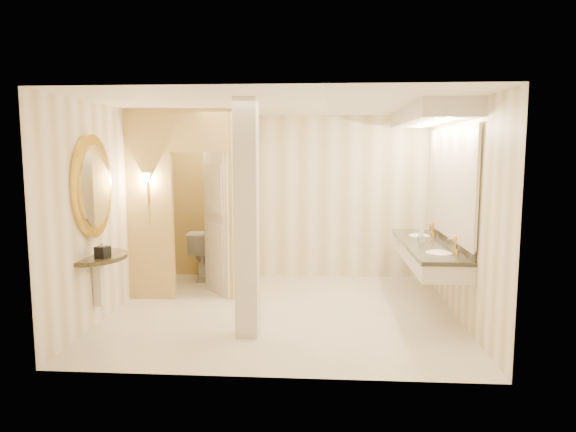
{
  "coord_description": "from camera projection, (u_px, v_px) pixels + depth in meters",
  "views": [
    {
      "loc": [
        0.51,
        -6.57,
        2.11
      ],
      "look_at": [
        0.05,
        0.2,
        1.26
      ],
      "focal_mm": 32.0,
      "sensor_mm": 36.0,
      "label": 1
    }
  ],
  "objects": [
    {
      "name": "wall_left",
      "position": [
        114.0,
        209.0,
        6.79
      ],
      "size": [
        0.02,
        4.0,
        2.7
      ],
      "primitive_type": "cube",
      "color": "white",
      "rests_on": "floor"
    },
    {
      "name": "toilet_closet",
      "position": [
        212.0,
        200.0,
        7.66
      ],
      "size": [
        1.5,
        1.55,
        2.7
      ],
      "color": "tan",
      "rests_on": "floor"
    },
    {
      "name": "wall_back",
      "position": [
        292.0,
        197.0,
        8.62
      ],
      "size": [
        4.5,
        0.02,
        2.7
      ],
      "primitive_type": "cube",
      "color": "white",
      "rests_on": "floor"
    },
    {
      "name": "vanity",
      "position": [
        432.0,
        188.0,
        6.87
      ],
      "size": [
        0.75,
        2.6,
        2.09
      ],
      "color": "beige",
      "rests_on": "floor"
    },
    {
      "name": "soap_bottle_a",
      "position": [
        422.0,
        237.0,
        7.0
      ],
      "size": [
        0.07,
        0.07,
        0.15
      ],
      "primitive_type": "imported",
      "rotation": [
        0.0,
        0.0,
        0.04
      ],
      "color": "beige",
      "rests_on": "vanity"
    },
    {
      "name": "wall_front",
      "position": [
        266.0,
        236.0,
        4.66
      ],
      "size": [
        4.5,
        0.02,
        2.7
      ],
      "primitive_type": "cube",
      "color": "white",
      "rests_on": "floor"
    },
    {
      "name": "console_shelf",
      "position": [
        94.0,
        217.0,
        6.11
      ],
      "size": [
        0.94,
        0.94,
        1.92
      ],
      "color": "black",
      "rests_on": "floor"
    },
    {
      "name": "toilet",
      "position": [
        205.0,
        253.0,
        8.58
      ],
      "size": [
        0.52,
        0.85,
        0.83
      ],
      "primitive_type": "imported",
      "rotation": [
        0.0,
        0.0,
        3.21
      ],
      "color": "white",
      "rests_on": "floor"
    },
    {
      "name": "soap_bottle_c",
      "position": [
        421.0,
        233.0,
        7.23
      ],
      "size": [
        0.09,
        0.09,
        0.19
      ],
      "primitive_type": "imported",
      "rotation": [
        0.0,
        0.0,
        0.34
      ],
      "color": "#C6B28C",
      "rests_on": "vanity"
    },
    {
      "name": "pillar",
      "position": [
        247.0,
        220.0,
        5.77
      ],
      "size": [
        0.26,
        0.26,
        2.7
      ],
      "primitive_type": "cube",
      "color": "beige",
      "rests_on": "floor"
    },
    {
      "name": "ceiling",
      "position": [
        283.0,
        105.0,
        6.47
      ],
      "size": [
        4.5,
        4.5,
        0.0
      ],
      "primitive_type": "plane",
      "rotation": [
        3.14,
        0.0,
        0.0
      ],
      "color": "white",
      "rests_on": "wall_back"
    },
    {
      "name": "soap_bottle_b",
      "position": [
        420.0,
        235.0,
        7.25
      ],
      "size": [
        0.11,
        0.11,
        0.12
      ],
      "primitive_type": "imported",
      "rotation": [
        0.0,
        0.0,
        -0.24
      ],
      "color": "silver",
      "rests_on": "vanity"
    },
    {
      "name": "tissue_box",
      "position": [
        103.0,
        252.0,
        5.98
      ],
      "size": [
        0.17,
        0.17,
        0.14
      ],
      "primitive_type": "cube",
      "rotation": [
        0.0,
        0.0,
        -0.28
      ],
      "color": "black",
      "rests_on": "console_shelf"
    },
    {
      "name": "wall_right",
      "position": [
        460.0,
        212.0,
        6.49
      ],
      "size": [
        0.02,
        4.0,
        2.7
      ],
      "primitive_type": "cube",
      "color": "white",
      "rests_on": "floor"
    },
    {
      "name": "floor",
      "position": [
        283.0,
        312.0,
        6.81
      ],
      "size": [
        4.5,
        4.5,
        0.0
      ],
      "primitive_type": "plane",
      "color": "white",
      "rests_on": "ground"
    },
    {
      "name": "wall_sconce",
      "position": [
        148.0,
        179.0,
        7.14
      ],
      "size": [
        0.14,
        0.14,
        0.42
      ],
      "color": "#CA8D40",
      "rests_on": "toilet_closet"
    }
  ]
}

